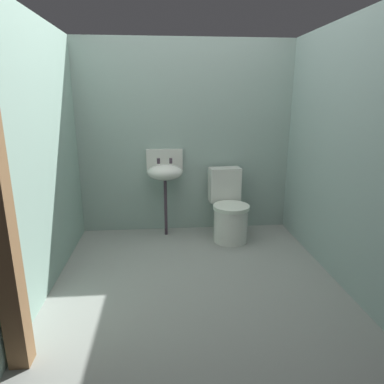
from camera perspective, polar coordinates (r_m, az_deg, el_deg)
ground_plane at (r=3.24m, az=0.45°, el=-14.08°), size 2.87×2.69×0.08m
wall_back at (r=4.04m, az=-1.14°, el=8.94°), size 2.87×0.10×2.20m
wall_left at (r=3.11m, az=-24.03°, el=5.60°), size 0.10×2.49×2.20m
wall_right at (r=3.33m, az=23.03°, el=6.28°), size 0.10×2.49×2.20m
toilet_near_wall at (r=3.88m, az=6.18°, el=-3.22°), size 0.43×0.62×0.78m
sink at (r=3.87m, az=-4.56°, el=3.45°), size 0.42×0.35×0.99m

